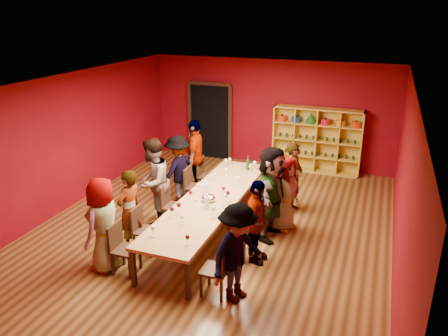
{
  "coord_description": "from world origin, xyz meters",
  "views": [
    {
      "loc": [
        3.03,
        -7.36,
        4.34
      ],
      "look_at": [
        0.02,
        0.71,
        1.15
      ],
      "focal_mm": 35.0,
      "sensor_mm": 36.0,
      "label": 1
    }
  ],
  "objects": [
    {
      "name": "person_left_0",
      "position": [
        -1.23,
        -1.84,
        0.84
      ],
      "size": [
        0.47,
        0.83,
        1.69
      ],
      "primitive_type": "imported",
      "rotation": [
        0.0,
        0.0,
        -1.59
      ],
      "color": "#121A33",
      "rests_on": "ground"
    },
    {
      "name": "chair_person_left_2",
      "position": [
        -0.91,
        -0.01,
        0.5
      ],
      "size": [
        0.42,
        0.42,
        0.89
      ],
      "color": "black",
      "rests_on": "ground"
    },
    {
      "name": "person_right_1",
      "position": [
        1.16,
        -0.73,
        0.78
      ],
      "size": [
        0.48,
        0.94,
        1.56
      ],
      "primitive_type": "imported",
      "rotation": [
        0.0,
        0.0,
        1.5
      ],
      "color": "#4B4C50",
      "rests_on": "ground"
    },
    {
      "name": "wine_glass_16",
      "position": [
        -0.31,
        -1.77,
        0.91
      ],
      "size": [
        0.09,
        0.09,
        0.21
      ],
      "color": "silver",
      "rests_on": "tasting_table"
    },
    {
      "name": "chair_person_left_3",
      "position": [
        -0.91,
        1.1,
        0.5
      ],
      "size": [
        0.42,
        0.42,
        0.89
      ],
      "color": "black",
      "rests_on": "ground"
    },
    {
      "name": "wine_glass_14",
      "position": [
        0.35,
        -0.12,
        0.9
      ],
      "size": [
        0.08,
        0.08,
        0.21
      ],
      "color": "silver",
      "rests_on": "tasting_table"
    },
    {
      "name": "chair_person_left_4",
      "position": [
        -0.91,
        1.85,
        0.5
      ],
      "size": [
        0.42,
        0.42,
        0.89
      ],
      "color": "black",
      "rests_on": "ground"
    },
    {
      "name": "wine_glass_8",
      "position": [
        -0.34,
        1.79,
        0.9
      ],
      "size": [
        0.08,
        0.08,
        0.21
      ],
      "color": "silver",
      "rests_on": "tasting_table"
    },
    {
      "name": "carafe_a",
      "position": [
        -0.16,
        0.12,
        0.88
      ],
      "size": [
        0.11,
        0.11,
        0.29
      ],
      "color": "silver",
      "rests_on": "tasting_table"
    },
    {
      "name": "wine_glass_9",
      "position": [
        -0.06,
        -1.2,
        0.88
      ],
      "size": [
        0.07,
        0.07,
        0.19
      ],
      "color": "silver",
      "rests_on": "tasting_table"
    },
    {
      "name": "wine_glass_13",
      "position": [
        -0.29,
        1.92,
        0.9
      ],
      "size": [
        0.08,
        0.08,
        0.2
      ],
      "color": "silver",
      "rests_on": "tasting_table"
    },
    {
      "name": "wine_glass_4",
      "position": [
        -0.13,
        1.27,
        0.88
      ],
      "size": [
        0.07,
        0.07,
        0.19
      ],
      "color": "silver",
      "rests_on": "tasting_table"
    },
    {
      "name": "doorway",
      "position": [
        -1.8,
        4.43,
        1.12
      ],
      "size": [
        1.4,
        0.17,
        2.3
      ],
      "color": "black",
      "rests_on": "ground"
    },
    {
      "name": "chair_person_left_0",
      "position": [
        -0.91,
        -1.84,
        0.5
      ],
      "size": [
        0.42,
        0.42,
        0.89
      ],
      "color": "black",
      "rests_on": "ground"
    },
    {
      "name": "chair_person_right_2",
      "position": [
        0.91,
        0.24,
        0.5
      ],
      "size": [
        0.42,
        0.42,
        0.89
      ],
      "color": "black",
      "rests_on": "ground"
    },
    {
      "name": "wine_glass_15",
      "position": [
        -0.34,
        0.16,
        0.91
      ],
      "size": [
        0.09,
        0.09,
        0.22
      ],
      "color": "silver",
      "rests_on": "tasting_table"
    },
    {
      "name": "wine_glass_11",
      "position": [
        -0.27,
        0.92,
        0.88
      ],
      "size": [
        0.07,
        0.07,
        0.18
      ],
      "color": "silver",
      "rests_on": "tasting_table"
    },
    {
      "name": "wine_glass_1",
      "position": [
        0.18,
        0.25,
        0.88
      ],
      "size": [
        0.07,
        0.07,
        0.18
      ],
      "color": "silver",
      "rests_on": "tasting_table"
    },
    {
      "name": "chair_person_right_1",
      "position": [
        0.91,
        -0.73,
        0.5
      ],
      "size": [
        0.42,
        0.42,
        0.89
      ],
      "color": "black",
      "rests_on": "ground"
    },
    {
      "name": "person_left_2",
      "position": [
        -1.29,
        -0.01,
        0.92
      ],
      "size": [
        0.57,
        0.94,
        1.85
      ],
      "primitive_type": "imported",
      "rotation": [
        0.0,
        0.0,
        -1.48
      ],
      "color": "#525358",
      "rests_on": "ground"
    },
    {
      "name": "person_right_2",
      "position": [
        1.18,
        0.24,
        0.94
      ],
      "size": [
        0.7,
        1.8,
        1.89
      ],
      "primitive_type": "imported",
      "rotation": [
        0.0,
        0.0,
        1.45
      ],
      "color": "#505055",
      "rests_on": "ground"
    },
    {
      "name": "person_right_0",
      "position": [
        1.2,
        -1.88,
        0.82
      ],
      "size": [
        0.8,
        1.14,
        1.63
      ],
      "primitive_type": "imported",
      "rotation": [
        0.0,
        0.0,
        1.18
      ],
      "color": "silver",
      "rests_on": "ground"
    },
    {
      "name": "person_right_4",
      "position": [
        1.34,
        1.57,
        0.8
      ],
      "size": [
        0.47,
        0.62,
        1.6
      ],
      "primitive_type": "imported",
      "rotation": [
        0.0,
        0.0,
        1.49
      ],
      "color": "#BC7E85",
      "rests_on": "ground"
    },
    {
      "name": "wine_glass_7",
      "position": [
        0.36,
        0.01,
        0.91
      ],
      "size": [
        0.09,
        0.09,
        0.21
      ],
      "color": "silver",
      "rests_on": "tasting_table"
    },
    {
      "name": "person_left_3",
      "position": [
        -1.26,
        1.1,
        0.8
      ],
      "size": [
        0.7,
        1.12,
        1.61
      ],
      "primitive_type": "imported",
      "rotation": [
        0.0,
        0.0,
        -1.86
      ],
      "color": "tan",
      "rests_on": "ground"
    },
    {
      "name": "wine_glass_0",
      "position": [
        -0.11,
        -0.49,
        0.89
      ],
      "size": [
        0.08,
        0.08,
        0.19
      ],
      "color": "silver",
      "rests_on": "tasting_table"
    },
    {
      "name": "wine_glass_5",
      "position": [
        -0.35,
        -0.18,
        0.88
      ],
      "size": [
        0.07,
        0.07,
        0.19
      ],
      "color": "silver",
      "rests_on": "tasting_table"
    },
    {
      "name": "chair_person_right_0",
      "position": [
        0.91,
        -1.88,
        0.5
      ],
      "size": [
        0.42,
        0.42,
        0.89
      ],
      "color": "black",
      "rests_on": "ground"
    },
    {
      "name": "wine_glass_2",
      "position": [
        0.31,
        1.68,
        0.88
      ],
      "size": [
        0.07,
        0.07,
        0.19
      ],
      "color": "silver",
      "rests_on": "tasting_table"
    },
    {
      "name": "wine_glass_12",
      "position": [
        0.29,
        0.84,
        0.9
      ],
      "size": [
        0.08,
        0.08,
        0.2
      ],
      "color": "silver",
      "rests_on": "tasting_table"
    },
    {
      "name": "tasting_table",
      "position": [
        0.0,
        0.0,
        0.7
      ],
      "size": [
        1.1,
        4.5,
        0.75
      ],
      "color": "#A87646",
      "rests_on": "ground"
    },
    {
      "name": "spittoon_bowl",
      "position": [
        0.01,
        -0.15,
        0.81
      ],
      "size": [
        0.27,
        0.27,
        0.15
      ],
      "primitive_type": "ellipsoid",
      "color": "silver",
      "rests_on": "tasting_table"
    },
    {
      "name": "person_left_1",
      "position": [
        -1.16,
        -1.13,
        0.79
      ],
      "size": [
        0.54,
        0.66,
        1.59
      ],
      "primitive_type": "imported",
      "rotation": [
        0.0,
        0.0,
        -1.78
      ],
      "color": "#48474C",
      "rests_on": "ground"
    },
    {
      "name": "wine_glass_6",
      "position": [
        -0.3,
        -0.83,
        0.91
      ],
      "size": [
        0.09,
        0.09,
        0.22
      ],
      "color": "silver",
      "rests_on": "tasting_table"
    },
    {
      "name": "wine_glass_10",
      "position": [
        0.35,
        -0.74,
        0.91
      ],
      "size": [
        0.09,
        0.09,
        0.22
      ],
      "color": "silver",
      "rests_on": "tasting_table"
    },
    {
      "name": "wine_bottle",
      "position": [
        0.21,
        1.8,
        0.88
      ],
      "size": [
        0.11,
        0.11,
        0.35
      ],
      "color": "#123315",
      "rests_on": "tasting_table"
    },
    {
      "name": "person_left_4",
      "position": [
        -1.15,
        1.85,
        0.91
      ],
      "size": [
        0.69,
        1.15,
        1.83
      ],
      "primitive_type": "imported",
      "rotation": [
        0.0,
        0.0,
        -1.37
      ],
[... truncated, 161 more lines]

